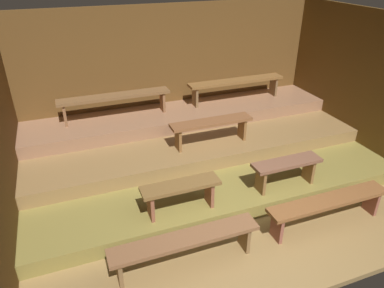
{
  "coord_description": "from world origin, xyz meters",
  "views": [
    {
      "loc": [
        -2.19,
        -2.59,
        3.51
      ],
      "look_at": [
        -0.21,
        2.6,
        0.55
      ],
      "focal_mm": 33.55,
      "sensor_mm": 36.0,
      "label": 1
    }
  ],
  "objects_px": {
    "bench_lower_left": "(181,190)",
    "bench_lower_right": "(286,167)",
    "bench_middle_center": "(211,125)",
    "bench_upper_right": "(236,83)",
    "bench_floor_left": "(185,242)",
    "bench_floor_right": "(329,204)",
    "bench_upper_left": "(115,99)"
  },
  "relations": [
    {
      "from": "bench_middle_center",
      "to": "bench_upper_left",
      "type": "relative_size",
      "value": 0.7
    },
    {
      "from": "bench_middle_center",
      "to": "bench_floor_right",
      "type": "bearing_deg",
      "value": -66.58
    },
    {
      "from": "bench_middle_center",
      "to": "bench_upper_right",
      "type": "bearing_deg",
      "value": 48.3
    },
    {
      "from": "bench_floor_left",
      "to": "bench_floor_right",
      "type": "height_order",
      "value": "same"
    },
    {
      "from": "bench_lower_right",
      "to": "bench_middle_center",
      "type": "distance_m",
      "value": 1.52
    },
    {
      "from": "bench_floor_right",
      "to": "bench_lower_left",
      "type": "distance_m",
      "value": 2.11
    },
    {
      "from": "bench_floor_left",
      "to": "bench_upper_left",
      "type": "bearing_deg",
      "value": 93.44
    },
    {
      "from": "bench_floor_left",
      "to": "bench_upper_left",
      "type": "relative_size",
      "value": 0.9
    },
    {
      "from": "bench_floor_right",
      "to": "bench_upper_left",
      "type": "xyz_separation_m",
      "value": [
        -2.36,
        3.35,
        0.71
      ]
    },
    {
      "from": "bench_lower_left",
      "to": "bench_lower_right",
      "type": "xyz_separation_m",
      "value": [
        1.74,
        0.0,
        0.0
      ]
    },
    {
      "from": "bench_floor_right",
      "to": "bench_floor_left",
      "type": "bearing_deg",
      "value": 180.0
    },
    {
      "from": "bench_lower_left",
      "to": "bench_upper_right",
      "type": "xyz_separation_m",
      "value": [
        2.15,
        2.57,
        0.5
      ]
    },
    {
      "from": "bench_middle_center",
      "to": "bench_upper_left",
      "type": "height_order",
      "value": "bench_upper_left"
    },
    {
      "from": "bench_middle_center",
      "to": "bench_upper_left",
      "type": "xyz_separation_m",
      "value": [
        -1.45,
        1.25,
        0.25
      ]
    },
    {
      "from": "bench_floor_right",
      "to": "bench_middle_center",
      "type": "distance_m",
      "value": 2.34
    },
    {
      "from": "bench_floor_left",
      "to": "bench_lower_left",
      "type": "relative_size",
      "value": 1.69
    },
    {
      "from": "bench_lower_right",
      "to": "bench_upper_right",
      "type": "distance_m",
      "value": 2.65
    },
    {
      "from": "bench_floor_left",
      "to": "bench_upper_left",
      "type": "height_order",
      "value": "bench_upper_left"
    },
    {
      "from": "bench_floor_left",
      "to": "bench_upper_right",
      "type": "bearing_deg",
      "value": 54.78
    },
    {
      "from": "bench_floor_left",
      "to": "bench_floor_right",
      "type": "relative_size",
      "value": 1.0
    },
    {
      "from": "bench_lower_left",
      "to": "bench_upper_right",
      "type": "relative_size",
      "value": 0.53
    },
    {
      "from": "bench_lower_left",
      "to": "bench_lower_right",
      "type": "height_order",
      "value": "same"
    },
    {
      "from": "bench_floor_left",
      "to": "bench_middle_center",
      "type": "relative_size",
      "value": 1.28
    },
    {
      "from": "bench_floor_left",
      "to": "bench_upper_right",
      "type": "relative_size",
      "value": 0.9
    },
    {
      "from": "bench_lower_right",
      "to": "bench_lower_left",
      "type": "bearing_deg",
      "value": 180.0
    },
    {
      "from": "bench_lower_right",
      "to": "bench_upper_left",
      "type": "distance_m",
      "value": 3.39
    },
    {
      "from": "bench_middle_center",
      "to": "bench_floor_left",
      "type": "bearing_deg",
      "value": -120.79
    },
    {
      "from": "bench_lower_right",
      "to": "bench_upper_left",
      "type": "relative_size",
      "value": 0.53
    },
    {
      "from": "bench_upper_right",
      "to": "bench_upper_left",
      "type": "bearing_deg",
      "value": 180.0
    },
    {
      "from": "bench_lower_left",
      "to": "bench_middle_center",
      "type": "distance_m",
      "value": 1.7
    },
    {
      "from": "bench_floor_right",
      "to": "bench_upper_left",
      "type": "relative_size",
      "value": 0.9
    },
    {
      "from": "bench_middle_center",
      "to": "bench_upper_right",
      "type": "height_order",
      "value": "bench_upper_right"
    }
  ]
}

